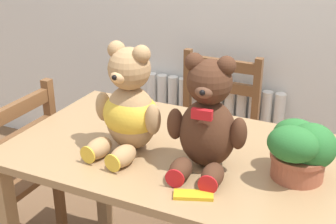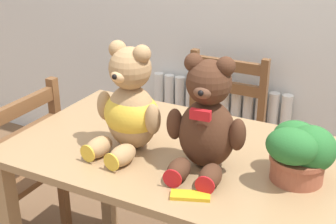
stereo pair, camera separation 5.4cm
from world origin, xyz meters
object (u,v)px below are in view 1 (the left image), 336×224
wooden_chair_side (6,177)px  potted_plant (301,149)px  wooden_chair_behind (211,133)px  teddy_bear_left (129,109)px  teddy_bear_right (207,121)px  chocolate_bar (193,195)px

wooden_chair_side → potted_plant: size_ratio=3.99×
potted_plant → wooden_chair_behind: bearing=126.4°
teddy_bear_left → teddy_bear_right: bearing=-174.3°
potted_plant → wooden_chair_side: bearing=-178.9°
wooden_chair_side → teddy_bear_right: teddy_bear_right is taller
wooden_chair_behind → teddy_bear_left: teddy_bear_left is taller
wooden_chair_behind → potted_plant: 1.09m
teddy_bear_right → potted_plant: 0.32m
wooden_chair_side → potted_plant: bearing=-88.9°
wooden_chair_behind → teddy_bear_right: (0.30, -0.87, 0.49)m
teddy_bear_right → potted_plant: size_ratio=1.80×
wooden_chair_behind → chocolate_bar: size_ratio=7.04×
teddy_bear_right → potted_plant: bearing=-174.0°
potted_plant → chocolate_bar: 0.38m
teddy_bear_left → chocolate_bar: 0.42m
teddy_bear_left → teddy_bear_right: teddy_bear_left is taller
wooden_chair_side → chocolate_bar: wooden_chair_side is taller
wooden_chair_side → teddy_bear_left: teddy_bear_left is taller
teddy_bear_left → chocolate_bar: (0.33, -0.20, -0.15)m
wooden_chair_side → chocolate_bar: 1.11m
wooden_chair_side → potted_plant: potted_plant is taller
potted_plant → chocolate_bar: (-0.27, -0.25, -0.10)m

